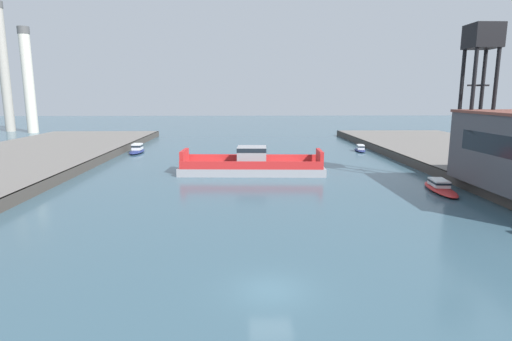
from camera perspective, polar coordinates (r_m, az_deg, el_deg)
The scene contains 8 objects.
ground_plane at distance 24.17m, azimuth 2.14°, elevation -16.43°, with size 400.00×400.00×0.00m, color #385666.
chain_ferry at distance 57.94m, azimuth -0.59°, elevation 0.76°, with size 20.52×7.66×3.78m.
moored_boat_near_left at distance 51.77m, azimuth 24.34°, elevation -2.11°, with size 3.24×8.58×1.28m.
moored_boat_mid_left at distance 83.24m, azimuth 14.37°, elevation 2.97°, with size 2.51×6.09×1.34m.
moored_boat_mid_right at distance 81.61m, azimuth -16.31°, elevation 2.84°, with size 2.39×7.00×1.75m.
crane_tower at distance 55.65m, azimuth 28.95°, elevation 13.58°, with size 3.35×3.35×17.67m.
smokestack_distant_a at distance 137.23m, azimuth -29.29°, elevation 11.32°, with size 3.23×3.23×29.99m.
smokestack_distant_b at distance 145.96m, azimuth -31.83°, elevation 12.51°, with size 2.98×2.98×37.79m.
Camera 1 is at (-1.56, -21.49, 10.95)m, focal length 28.59 mm.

